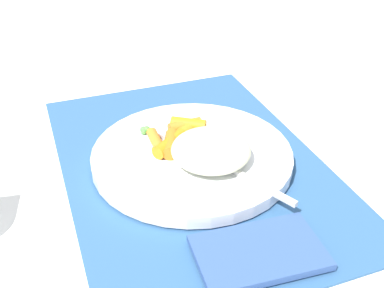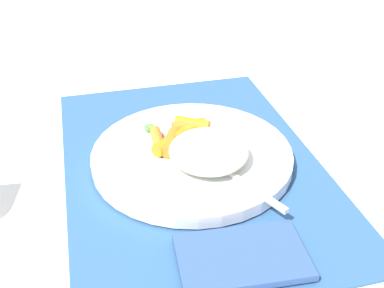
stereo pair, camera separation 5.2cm
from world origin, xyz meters
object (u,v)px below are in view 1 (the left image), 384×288
object	(u,v)px
carrot_portion	(175,137)
napkin	(259,252)
rice_mound	(211,150)
plate	(192,156)
fork	(210,158)

from	to	relation	value
carrot_portion	napkin	distance (m)	0.20
rice_mound	napkin	distance (m)	0.15
plate	napkin	bearing A→B (deg)	-178.19
plate	carrot_portion	distance (m)	0.03
rice_mound	napkin	bearing A→B (deg)	176.98
rice_mound	fork	distance (m)	0.01
fork	napkin	distance (m)	0.15
rice_mound	fork	world-z (taller)	rice_mound
plate	rice_mound	distance (m)	0.04
plate	napkin	size ratio (longest dim) A/B	2.00
plate	rice_mound	size ratio (longest dim) A/B	2.63
plate	fork	bearing A→B (deg)	-154.55
carrot_portion	plate	bearing A→B (deg)	-153.63
fork	napkin	bearing A→B (deg)	177.13
rice_mound	carrot_portion	bearing A→B (deg)	25.20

